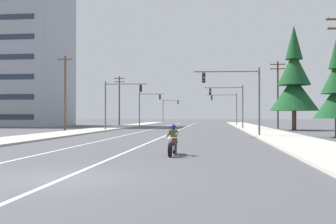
{
  "coord_description": "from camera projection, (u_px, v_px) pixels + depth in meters",
  "views": [
    {
      "loc": [
        4.51,
        -11.6,
        1.87
      ],
      "look_at": [
        1.04,
        19.27,
        2.15
      ],
      "focal_mm": 42.98,
      "sensor_mm": 36.0,
      "label": 1
    }
  ],
  "objects": [
    {
      "name": "sidewalk_kerb_left",
      "position": [
        100.0,
        129.0,
        52.92
      ],
      "size": [
        4.4,
        110.0,
        0.14
      ],
      "primitive_type": "cube",
      "color": "#ADA89E",
      "rests_on": "ground"
    },
    {
      "name": "conifer_tree_right_verge_far",
      "position": [
        294.0,
        82.0,
        51.65
      ],
      "size": [
        6.15,
        6.15,
        13.54
      ],
      "color": "#4C3828",
      "rests_on": "ground"
    },
    {
      "name": "traffic_signal_far_right",
      "position": [
        228.0,
        104.0,
        76.98
      ],
      "size": [
        5.68,
        0.65,
        6.2
      ],
      "color": "#56565B",
      "rests_on": "ground"
    },
    {
      "name": "traffic_signal_mid_right",
      "position": [
        231.0,
        100.0,
        56.88
      ],
      "size": [
        5.46,
        0.37,
        6.2
      ],
      "color": "#56565B",
      "rests_on": "ground"
    },
    {
      "name": "traffic_signal_near_right",
      "position": [
        240.0,
        90.0,
        36.11
      ],
      "size": [
        5.93,
        0.64,
        6.2
      ],
      "color": "#56565B",
      "rests_on": "ground"
    },
    {
      "name": "utility_pole_left_near",
      "position": [
        65.0,
        92.0,
        48.8
      ],
      "size": [
        1.87,
        0.26,
        9.14
      ],
      "color": "brown",
      "rests_on": "ground"
    },
    {
      "name": "lane_stripe_left",
      "position": [
        154.0,
        129.0,
        57.16
      ],
      "size": [
        0.16,
        100.0,
        0.01
      ],
      "primitive_type": "cube",
      "color": "beige",
      "rests_on": "ground"
    },
    {
      "name": "utility_pole_left_far",
      "position": [
        119.0,
        99.0,
        74.84
      ],
      "size": [
        1.95,
        0.26,
        9.22
      ],
      "color": "brown",
      "rests_on": "ground"
    },
    {
      "name": "lane_stripe_center",
      "position": [
        182.0,
        129.0,
        56.72
      ],
      "size": [
        0.16,
        100.0,
        0.01
      ],
      "primitive_type": "cube",
      "color": "beige",
      "rests_on": "ground"
    },
    {
      "name": "sidewalk_kerb_right",
      "position": [
        260.0,
        130.0,
        50.61
      ],
      "size": [
        4.4,
        110.0,
        0.14
      ],
      "primitive_type": "cube",
      "color": "#ADA89E",
      "rests_on": "ground"
    },
    {
      "name": "motorcycle_with_rider",
      "position": [
        173.0,
        143.0,
        18.95
      ],
      "size": [
        0.7,
        2.19,
        1.46
      ],
      "color": "black",
      "rests_on": "ground"
    },
    {
      "name": "ground_plane",
      "position": [
        62.0,
        178.0,
        12.02
      ],
      "size": [
        400.0,
        400.0,
        0.0
      ],
      "primitive_type": "plane",
      "color": "#47474C"
    },
    {
      "name": "traffic_signal_mid_left",
      "position": [
        146.0,
        104.0,
        73.8
      ],
      "size": [
        4.55,
        0.54,
        6.2
      ],
      "color": "#56565B",
      "rests_on": "ground"
    },
    {
      "name": "traffic_signal_near_left",
      "position": [
        118.0,
        98.0,
        50.54
      ],
      "size": [
        5.39,
        0.45,
        6.2
      ],
      "color": "#56565B",
      "rests_on": "ground"
    },
    {
      "name": "traffic_signal_far_left",
      "position": [
        168.0,
        107.0,
        104.8
      ],
      "size": [
        4.71,
        0.45,
        6.2
      ],
      "color": "#56565B",
      "rests_on": "ground"
    },
    {
      "name": "utility_pole_right_far",
      "position": [
        278.0,
        93.0,
        57.41
      ],
      "size": [
        2.12,
        0.26,
        9.62
      ],
      "color": "#4C3828",
      "rests_on": "ground"
    }
  ]
}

